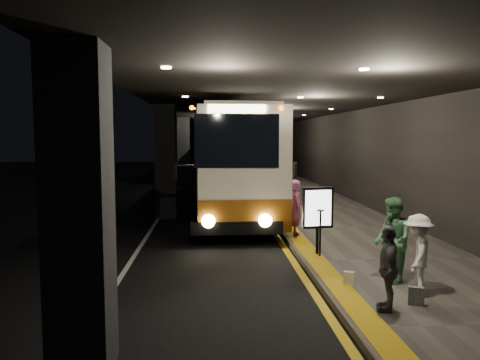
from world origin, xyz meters
name	(u,v)px	position (x,y,z in m)	size (l,w,h in m)	color
ground	(203,239)	(0.00, 0.00, 0.00)	(90.00, 90.00, 0.00)	black
lane_line_white	(162,213)	(-1.80, 5.00, 0.01)	(0.12, 50.00, 0.01)	silver
kerb_stripe_yellow	(261,212)	(2.35, 5.00, 0.01)	(0.18, 50.00, 0.01)	gold
sidewalk	(318,210)	(4.75, 5.00, 0.07)	(4.50, 50.00, 0.15)	#514C44
tactile_strip	(273,209)	(2.85, 5.00, 0.16)	(0.50, 50.00, 0.01)	gold
terminal_wall	(372,141)	(7.00, 5.00, 3.00)	(0.10, 50.00, 6.00)	black
support_columns	(166,162)	(-1.50, 4.00, 2.20)	(0.80, 24.80, 4.40)	black
canopy	(265,102)	(2.50, 5.00, 4.60)	(9.00, 50.00, 0.40)	black
coach_main	(229,166)	(0.98, 5.19, 1.96)	(3.20, 13.19, 4.08)	#EEE3C7
coach_second	(224,161)	(1.04, 15.32, 1.64)	(2.36, 10.91, 3.42)	#EEE3C7
passenger_boarding	(296,208)	(2.87, -0.23, 1.01)	(0.62, 0.41, 1.71)	#B25388
passenger_waiting_green	(393,240)	(4.04, -4.94, 1.04)	(0.87, 0.54, 1.78)	#437A4D
passenger_waiting_white	(418,253)	(4.28, -5.61, 0.92)	(1.00, 0.46, 1.54)	white
passenger_waiting_grey	(388,268)	(3.34, -6.52, 0.91)	(0.89, 0.45, 1.51)	#58565C
bag_polka	(416,296)	(3.96, -6.31, 0.32)	(0.27, 0.12, 0.33)	black
bag_plain	(349,278)	(3.09, -5.08, 0.28)	(0.21, 0.12, 0.27)	silver
info_sign	(318,209)	(3.00, -2.56, 1.32)	(0.83, 0.23, 1.74)	black
stanchion_post	(320,233)	(3.01, -2.81, 0.74)	(0.05, 0.05, 1.18)	black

